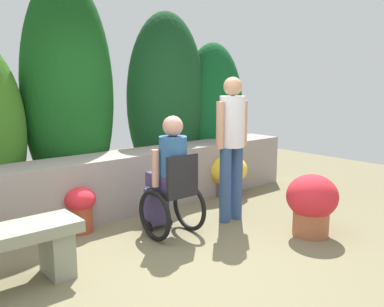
{
  "coord_description": "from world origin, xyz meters",
  "views": [
    {
      "loc": [
        -2.22,
        -2.87,
        1.7
      ],
      "look_at": [
        0.85,
        0.75,
        0.85
      ],
      "focal_mm": 38.4,
      "sensor_mm": 36.0,
      "label": 1
    }
  ],
  "objects_px": {
    "person_in_wheelchair": "(170,180)",
    "flower_pot_terracotta_by_wall": "(81,206)",
    "person_standing_companion": "(232,139)",
    "flower_pot_purple_near": "(227,173)",
    "flower_pot_small_foreground": "(312,202)"
  },
  "relations": [
    {
      "from": "person_in_wheelchair",
      "to": "person_standing_companion",
      "type": "xyz_separation_m",
      "value": [
        0.85,
        -0.1,
        0.38
      ]
    },
    {
      "from": "person_in_wheelchair",
      "to": "flower_pot_small_foreground",
      "type": "bearing_deg",
      "value": -31.9
    },
    {
      "from": "person_in_wheelchair",
      "to": "flower_pot_purple_near",
      "type": "xyz_separation_m",
      "value": [
        1.62,
        0.74,
        -0.28
      ]
    },
    {
      "from": "person_in_wheelchair",
      "to": "person_standing_companion",
      "type": "distance_m",
      "value": 0.94
    },
    {
      "from": "person_standing_companion",
      "to": "flower_pot_purple_near",
      "type": "height_order",
      "value": "person_standing_companion"
    },
    {
      "from": "person_standing_companion",
      "to": "flower_pot_terracotta_by_wall",
      "type": "distance_m",
      "value": 1.91
    },
    {
      "from": "flower_pot_purple_near",
      "to": "flower_pot_terracotta_by_wall",
      "type": "height_order",
      "value": "flower_pot_purple_near"
    },
    {
      "from": "person_in_wheelchair",
      "to": "person_standing_companion",
      "type": "height_order",
      "value": "person_standing_companion"
    },
    {
      "from": "person_in_wheelchair",
      "to": "flower_pot_terracotta_by_wall",
      "type": "height_order",
      "value": "person_in_wheelchair"
    },
    {
      "from": "flower_pot_purple_near",
      "to": "person_in_wheelchair",
      "type": "bearing_deg",
      "value": -155.53
    },
    {
      "from": "person_in_wheelchair",
      "to": "flower_pot_purple_near",
      "type": "height_order",
      "value": "person_in_wheelchair"
    },
    {
      "from": "person_standing_companion",
      "to": "flower_pot_small_foreground",
      "type": "height_order",
      "value": "person_standing_companion"
    },
    {
      "from": "flower_pot_terracotta_by_wall",
      "to": "person_in_wheelchair",
      "type": "bearing_deg",
      "value": -43.93
    },
    {
      "from": "flower_pot_small_foreground",
      "to": "flower_pot_terracotta_by_wall",
      "type": "bearing_deg",
      "value": 137.79
    },
    {
      "from": "person_in_wheelchair",
      "to": "person_standing_companion",
      "type": "bearing_deg",
      "value": 2.63
    }
  ]
}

